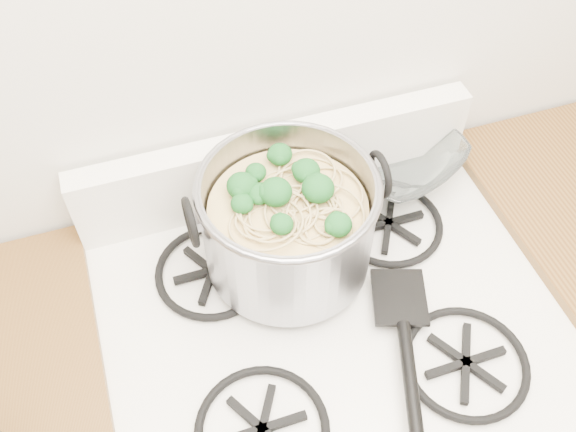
{
  "coord_description": "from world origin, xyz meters",
  "views": [
    {
      "loc": [
        -0.25,
        0.77,
        1.85
      ],
      "look_at": [
        -0.04,
        1.39,
        1.04
      ],
      "focal_mm": 40.0,
      "sensor_mm": 36.0,
      "label": 1
    }
  ],
  "objects_px": {
    "gas_range": "(322,424)",
    "stock_pot": "(288,225)",
    "spatula": "(400,295)",
    "glass_bowl": "(391,162)"
  },
  "relations": [
    {
      "from": "gas_range",
      "to": "stock_pot",
      "type": "distance_m",
      "value": 0.6
    },
    {
      "from": "gas_range",
      "to": "spatula",
      "type": "bearing_deg",
      "value": -4.36
    },
    {
      "from": "gas_range",
      "to": "stock_pot",
      "type": "relative_size",
      "value": 2.82
    },
    {
      "from": "gas_range",
      "to": "glass_bowl",
      "type": "distance_m",
      "value": 0.62
    },
    {
      "from": "stock_pot",
      "to": "gas_range",
      "type": "bearing_deg",
      "value": -74.87
    },
    {
      "from": "stock_pot",
      "to": "glass_bowl",
      "type": "distance_m",
      "value": 0.31
    },
    {
      "from": "gas_range",
      "to": "glass_bowl",
      "type": "height_order",
      "value": "glass_bowl"
    },
    {
      "from": "gas_range",
      "to": "glass_bowl",
      "type": "bearing_deg",
      "value": 50.75
    },
    {
      "from": "spatula",
      "to": "glass_bowl",
      "type": "xyz_separation_m",
      "value": [
        0.11,
        0.29,
        0.0
      ]
    },
    {
      "from": "spatula",
      "to": "glass_bowl",
      "type": "distance_m",
      "value": 0.31
    }
  ]
}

